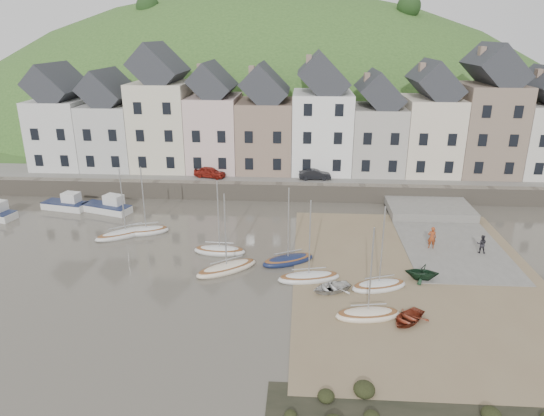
# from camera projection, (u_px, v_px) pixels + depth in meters

# --- Properties ---
(ground) EXTENTS (160.00, 160.00, 0.00)m
(ground) POSITION_uv_depth(u_px,v_px,m) (267.00, 273.00, 36.46)
(ground) COLOR #4D463C
(ground) RESTS_ON ground
(quay_land) EXTENTS (90.00, 30.00, 1.50)m
(quay_land) POSITION_uv_depth(u_px,v_px,m) (285.00, 159.00, 66.25)
(quay_land) COLOR #315421
(quay_land) RESTS_ON ground
(quay_street) EXTENTS (70.00, 7.00, 0.10)m
(quay_street) POSITION_uv_depth(u_px,v_px,m) (280.00, 177.00, 55.18)
(quay_street) COLOR slate
(quay_street) RESTS_ON quay_land
(seawall) EXTENTS (70.00, 1.20, 1.80)m
(seawall) POSITION_uv_depth(u_px,v_px,m) (279.00, 192.00, 52.12)
(seawall) COLOR slate
(seawall) RESTS_ON ground
(beach) EXTENTS (18.00, 26.00, 0.06)m
(beach) POSITION_uv_depth(u_px,v_px,m) (417.00, 277.00, 35.78)
(beach) COLOR #796549
(beach) RESTS_ON ground
(slipway) EXTENTS (8.00, 18.00, 0.12)m
(slipway) POSITION_uv_depth(u_px,v_px,m) (444.00, 236.00, 43.03)
(slipway) COLOR slate
(slipway) RESTS_ON ground
(hillside) EXTENTS (134.40, 84.00, 84.00)m
(hillside) POSITION_uv_depth(u_px,v_px,m) (265.00, 215.00, 99.19)
(hillside) COLOR #315421
(hillside) RESTS_ON ground
(townhouse_terrace) EXTENTS (61.05, 8.00, 13.93)m
(townhouse_terrace) POSITION_uv_depth(u_px,v_px,m) (297.00, 120.00, 56.41)
(townhouse_terrace) COLOR silver
(townhouse_terrace) RESTS_ON quay_land
(sailboat_0) EXTENTS (5.21, 4.45, 6.32)m
(sailboat_0) POSITION_uv_depth(u_px,v_px,m) (126.00, 233.00, 43.04)
(sailboat_0) COLOR silver
(sailboat_0) RESTS_ON ground
(sailboat_1) EXTENTS (4.26, 2.72, 6.32)m
(sailboat_1) POSITION_uv_depth(u_px,v_px,m) (146.00, 231.00, 43.59)
(sailboat_1) COLOR silver
(sailboat_1) RESTS_ON ground
(sailboat_2) EXTENTS (4.89, 4.11, 6.32)m
(sailboat_2) POSITION_uv_depth(u_px,v_px,m) (227.00, 268.00, 36.68)
(sailboat_2) COLOR beige
(sailboat_2) RESTS_ON ground
(sailboat_3) EXTENTS (4.28, 1.70, 6.32)m
(sailboat_3) POSITION_uv_depth(u_px,v_px,m) (220.00, 250.00, 39.66)
(sailboat_3) COLOR silver
(sailboat_3) RESTS_ON ground
(sailboat_4) EXTENTS (4.76, 2.44, 6.32)m
(sailboat_4) POSITION_uv_depth(u_px,v_px,m) (309.00, 277.00, 35.32)
(sailboat_4) COLOR silver
(sailboat_4) RESTS_ON ground
(sailboat_5) EXTENTS (4.47, 3.25, 6.32)m
(sailboat_5) POSITION_uv_depth(u_px,v_px,m) (288.00, 260.00, 37.99)
(sailboat_5) COLOR #141E40
(sailboat_5) RESTS_ON ground
(sailboat_6) EXTENTS (4.28, 2.65, 6.32)m
(sailboat_6) POSITION_uv_depth(u_px,v_px,m) (379.00, 286.00, 34.15)
(sailboat_6) COLOR silver
(sailboat_6) RESTS_ON ground
(sailboat_7) EXTENTS (4.31, 2.13, 6.32)m
(sailboat_7) POSITION_uv_depth(u_px,v_px,m) (368.00, 314.00, 30.69)
(sailboat_7) COLOR beige
(sailboat_7) RESTS_ON ground
(motorboat_0) EXTENTS (4.80, 2.63, 1.70)m
(motorboat_0) POSITION_uv_depth(u_px,v_px,m) (67.00, 204.00, 49.48)
(motorboat_0) COLOR silver
(motorboat_0) RESTS_ON ground
(motorboat_2) EXTENTS (5.35, 3.25, 1.70)m
(motorboat_2) POSITION_uv_depth(u_px,v_px,m) (108.00, 206.00, 48.71)
(motorboat_2) COLOR silver
(motorboat_2) RESTS_ON ground
(rowboat_white) EXTENTS (3.34, 2.97, 0.57)m
(rowboat_white) POSITION_uv_depth(u_px,v_px,m) (331.00, 287.00, 33.74)
(rowboat_white) COLOR silver
(rowboat_white) RESTS_ON beach
(rowboat_green) EXTENTS (2.60, 2.33, 1.24)m
(rowboat_green) POSITION_uv_depth(u_px,v_px,m) (422.00, 272.00, 35.21)
(rowboat_green) COLOR #15301C
(rowboat_green) RESTS_ON beach
(rowboat_red) EXTENTS (3.22, 3.28, 0.56)m
(rowboat_red) POSITION_uv_depth(u_px,v_px,m) (408.00, 318.00, 30.15)
(rowboat_red) COLOR maroon
(rowboat_red) RESTS_ON beach
(person_red) EXTENTS (0.71, 0.49, 1.85)m
(person_red) POSITION_uv_depth(u_px,v_px,m) (432.00, 237.00, 40.14)
(person_red) COLOR #933B1A
(person_red) RESTS_ON slipway
(person_dark) EXTENTS (0.87, 0.75, 1.53)m
(person_dark) POSITION_uv_depth(u_px,v_px,m) (482.00, 244.00, 39.32)
(person_dark) COLOR #242228
(person_dark) RESTS_ON slipway
(car_left) EXTENTS (3.78, 2.30, 1.20)m
(car_left) POSITION_uv_depth(u_px,v_px,m) (210.00, 172.00, 54.50)
(car_left) COLOR maroon
(car_left) RESTS_ON quay_street
(car_right) EXTENTS (3.55, 1.45, 1.14)m
(car_right) POSITION_uv_depth(u_px,v_px,m) (315.00, 174.00, 53.80)
(car_right) COLOR black
(car_right) RESTS_ON quay_street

